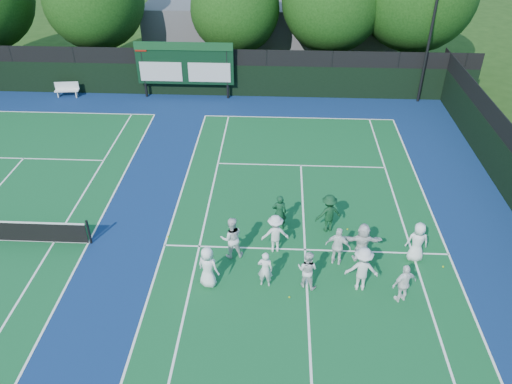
{
  "coord_description": "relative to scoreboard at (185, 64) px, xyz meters",
  "views": [
    {
      "loc": [
        -1.16,
        -13.88,
        12.56
      ],
      "look_at": [
        -2.0,
        3.0,
        1.3
      ],
      "focal_mm": 35.0,
      "sensor_mm": 36.0,
      "label": 1
    }
  ],
  "objects": [
    {
      "name": "coach_right",
      "position": [
        7.95,
        -13.28,
        -1.36
      ],
      "size": [
        1.23,
        0.96,
        1.67
      ],
      "primitive_type": "imported",
      "rotation": [
        0.0,
        0.0,
        3.5
      ],
      "color": "#0F3A1D",
      "rests_on": "ground"
    },
    {
      "name": "tennis_ball_3",
      "position": [
        1.56,
        -14.08,
        -2.16
      ],
      "size": [
        0.07,
        0.07,
        0.07
      ],
      "primitive_type": "sphere",
      "color": "#A9C617",
      "rests_on": "ground"
    },
    {
      "name": "ground",
      "position": [
        7.01,
        -15.59,
        -2.19
      ],
      "size": [
        120.0,
        120.0,
        0.0
      ],
      "primitive_type": "plane",
      "color": "#1D3D10",
      "rests_on": "ground"
    },
    {
      "name": "player_front_3",
      "position": [
        8.86,
        -16.54,
        -1.31
      ],
      "size": [
        1.17,
        0.71,
        1.76
      ],
      "primitive_type": "imported",
      "rotation": [
        0.0,
        0.0,
        3.09
      ],
      "color": "silver",
      "rests_on": "ground"
    },
    {
      "name": "bench",
      "position": [
        -7.61,
        -0.22,
        -1.69
      ],
      "size": [
        1.52,
        0.57,
        0.94
      ],
      "color": "white",
      "rests_on": "ground"
    },
    {
      "name": "scoreboard",
      "position": [
        0.0,
        0.0,
        0.0
      ],
      "size": [
        6.0,
        0.21,
        3.55
      ],
      "color": "black",
      "rests_on": "ground"
    },
    {
      "name": "player_front_2",
      "position": [
        6.99,
        -16.52,
        -1.44
      ],
      "size": [
        0.9,
        0.82,
        1.51
      ],
      "primitive_type": "imported",
      "rotation": [
        0.0,
        0.0,
        2.73
      ],
      "color": "silver",
      "rests_on": "ground"
    },
    {
      "name": "back_fence",
      "position": [
        1.01,
        0.41,
        -0.83
      ],
      "size": [
        34.0,
        0.08,
        3.0
      ],
      "color": "black",
      "rests_on": "ground"
    },
    {
      "name": "player_back_4",
      "position": [
        11.1,
        -14.9,
        -1.37
      ],
      "size": [
        0.82,
        0.54,
        1.65
      ],
      "primitive_type": "imported",
      "rotation": [
        0.0,
        0.0,
        3.12
      ],
      "color": "white",
      "rests_on": "ground"
    },
    {
      "name": "clubhouse",
      "position": [
        5.01,
        8.41,
        -0.19
      ],
      "size": [
        18.0,
        6.0,
        4.0
      ],
      "primitive_type": "cube",
      "color": "#5E5D63",
      "rests_on": "ground"
    },
    {
      "name": "tree_b",
      "position": [
        -6.24,
        3.99,
        2.69
      ],
      "size": [
        6.51,
        6.51,
        8.31
      ],
      "color": "black",
      "rests_on": "ground"
    },
    {
      "name": "player_back_2",
      "position": [
        8.16,
        -15.27,
        -1.39
      ],
      "size": [
        1.01,
        0.66,
        1.6
      ],
      "primitive_type": "imported",
      "rotation": [
        0.0,
        0.0,
        2.84
      ],
      "color": "white",
      "rests_on": "ground"
    },
    {
      "name": "coach_left",
      "position": [
        5.99,
        -13.27,
        -1.39
      ],
      "size": [
        0.61,
        0.42,
        1.6
      ],
      "primitive_type": "imported",
      "rotation": [
        0.0,
        0.0,
        3.21
      ],
      "color": "#103A20",
      "rests_on": "ground"
    },
    {
      "name": "player_front_0",
      "position": [
        3.54,
        -16.63,
        -1.37
      ],
      "size": [
        0.94,
        0.81,
        1.64
      ],
      "primitive_type": "imported",
      "rotation": [
        0.0,
        0.0,
        2.71
      ],
      "color": "white",
      "rests_on": "ground"
    },
    {
      "name": "player_back_1",
      "position": [
        5.84,
        -14.65,
        -1.39
      ],
      "size": [
        1.12,
        0.75,
        1.61
      ],
      "primitive_type": "imported",
      "rotation": [
        0.0,
        0.0,
        3.29
      ],
      "color": "white",
      "rests_on": "ground"
    },
    {
      "name": "player_back_0",
      "position": [
        4.22,
        -15.06,
        -1.32
      ],
      "size": [
        0.97,
        0.84,
        1.74
      ],
      "primitive_type": "imported",
      "rotation": [
        0.0,
        0.0,
        3.37
      ],
      "color": "silver",
      "rests_on": "ground"
    },
    {
      "name": "tennis_ball_1",
      "position": [
        8.78,
        -13.23,
        -2.16
      ],
      "size": [
        0.07,
        0.07,
        0.07
      ],
      "primitive_type": "sphere",
      "color": "#A9C617",
      "rests_on": "ground"
    },
    {
      "name": "tennis_ball_2",
      "position": [
        12.09,
        -15.32,
        -2.16
      ],
      "size": [
        0.07,
        0.07,
        0.07
      ],
      "primitive_type": "sphere",
      "color": "#A9C617",
      "rests_on": "ground"
    },
    {
      "name": "player_front_1",
      "position": [
        5.53,
        -16.56,
        -1.46
      ],
      "size": [
        0.57,
        0.4,
        1.47
      ],
      "primitive_type": "imported",
      "rotation": [
        0.0,
        0.0,
        3.05
      ],
      "color": "white",
      "rests_on": "ground"
    },
    {
      "name": "near_court",
      "position": [
        7.01,
        -14.59,
        -2.18
      ],
      "size": [
        11.05,
        23.85,
        0.01
      ],
      "color": "#115629",
      "rests_on": "ground"
    },
    {
      "name": "court_apron",
      "position": [
        1.01,
        -14.59,
        -2.19
      ],
      "size": [
        34.0,
        32.0,
        0.01
      ],
      "primitive_type": "cube",
      "color": "navy",
      "rests_on": "ground"
    },
    {
      "name": "player_back_3",
      "position": [
        9.07,
        -15.01,
        -1.38
      ],
      "size": [
        1.51,
        0.49,
        1.62
      ],
      "primitive_type": "imported",
      "rotation": [
        0.0,
        0.0,
        3.13
      ],
      "color": "white",
      "rests_on": "ground"
    },
    {
      "name": "player_front_4",
      "position": [
        10.2,
        -17.06,
        -1.42
      ],
      "size": [
        0.98,
        0.71,
        1.54
      ],
      "primitive_type": "imported",
      "rotation": [
        0.0,
        0.0,
        3.55
      ],
      "color": "white",
      "rests_on": "ground"
    },
    {
      "name": "tree_c",
      "position": [
        2.97,
        3.99,
        2.19
      ],
      "size": [
        5.8,
        5.8,
        7.44
      ],
      "color": "black",
      "rests_on": "ground"
    },
    {
      "name": "tennis_ball_0",
      "position": [
        6.39,
        -17.16,
        -2.16
      ],
      "size": [
        0.07,
        0.07,
        0.07
      ],
      "primitive_type": "sphere",
      "color": "#A9C617",
      "rests_on": "ground"
    },
    {
      "name": "tree_d",
      "position": [
        9.27,
        3.99,
        2.79
      ],
      "size": [
        6.58,
        6.58,
        8.44
      ],
      "color": "black",
      "rests_on": "ground"
    }
  ]
}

